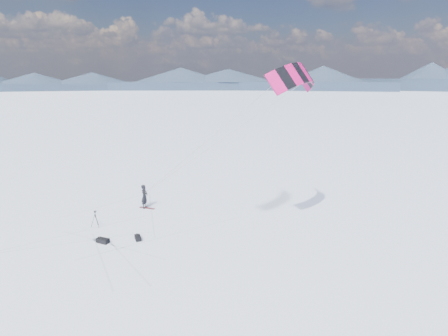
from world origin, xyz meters
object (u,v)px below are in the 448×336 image
Objects in this scene: snowboard at (147,208)px; gear_bag_b at (138,238)px; snowkiter at (145,208)px; tripod at (95,217)px; gear_bag_a at (103,241)px.

gear_bag_b is at bearing -64.86° from snowboard.
snowboard is at bearing -105.84° from snowkiter.
snowkiter is at bearing 172.52° from snowboard.
gear_bag_a is (2.48, -1.56, -0.63)m from tripod.
tripod is 3.00m from gear_bag_a.
snowkiter is 1.59× the size of tripod.
tripod reaches higher than snowkiter.
gear_bag_b is at bearing 36.87° from gear_bag_a.
snowkiter is 1.46× the size of snowboard.
gear_bag_a is (2.11, -6.40, 0.14)m from snowboard.
gear_bag_a is 1.10× the size of gear_bag_b.
gear_bag_a is (2.31, -6.39, 0.16)m from snowkiter.
snowboard is 4.92m from tripod.
snowkiter is 0.21m from snowboard.
snowboard is at bearing 101.08° from gear_bag_a.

